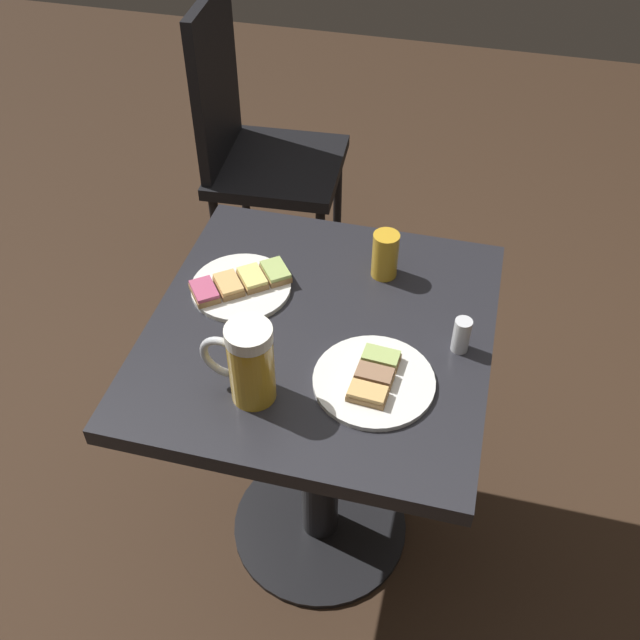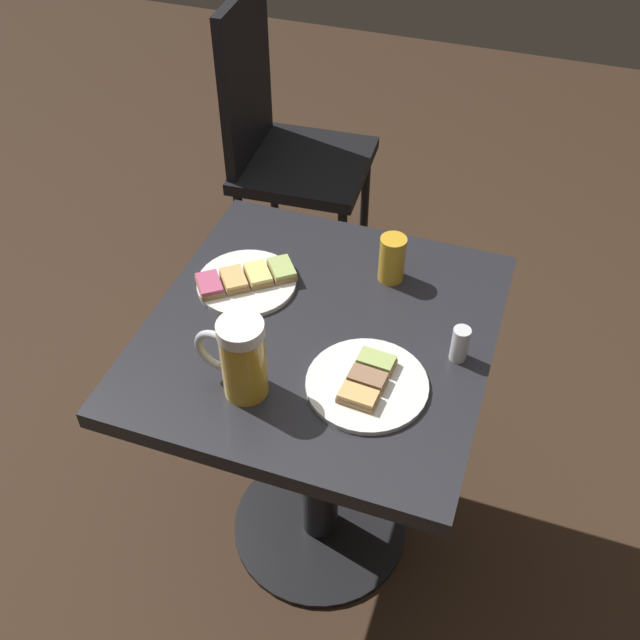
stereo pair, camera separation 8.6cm
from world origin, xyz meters
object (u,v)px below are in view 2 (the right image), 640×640
at_px(plate_far, 246,281).
at_px(beer_glass_small, 392,259).
at_px(beer_mug, 241,358).
at_px(cafe_chair, 281,140).
at_px(salt_shaker, 460,344).
at_px(plate_near, 367,383).

height_order(plate_far, beer_glass_small, beer_glass_small).
bearing_deg(plate_far, beer_mug, 112.18).
bearing_deg(plate_far, cafe_chair, -73.10).
relative_size(beer_mug, cafe_chair, 0.16).
relative_size(beer_mug, salt_shaker, 2.26).
xyz_separation_m(plate_near, beer_glass_small, (0.04, -0.29, 0.04)).
relative_size(plate_near, salt_shaker, 3.05).
xyz_separation_m(plate_far, beer_mug, (-0.10, 0.26, 0.07)).
distance_m(plate_near, cafe_chair, 1.12).
relative_size(plate_far, beer_glass_small, 2.01).
relative_size(plate_far, beer_mug, 1.25).
distance_m(plate_far, salt_shaker, 0.45).
xyz_separation_m(beer_mug, salt_shaker, (-0.34, -0.20, -0.04)).
bearing_deg(beer_mug, salt_shaker, -149.82).
bearing_deg(plate_far, plate_near, 149.59).
bearing_deg(beer_mug, cafe_chair, -71.78).
distance_m(salt_shaker, cafe_chair, 1.10).
xyz_separation_m(beer_mug, cafe_chair, (0.34, -1.04, -0.24)).
distance_m(plate_near, plate_far, 0.35).
relative_size(plate_near, cafe_chair, 0.22).
xyz_separation_m(salt_shaker, cafe_chair, (0.68, -0.85, -0.19)).
distance_m(plate_far, beer_mug, 0.28).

